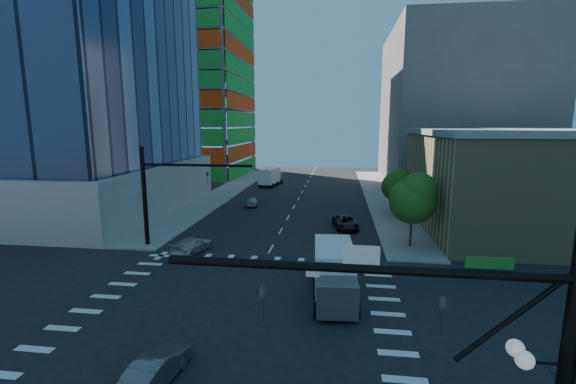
# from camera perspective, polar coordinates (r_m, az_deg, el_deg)

# --- Properties ---
(ground) EXTENTS (160.00, 160.00, 0.00)m
(ground) POSITION_cam_1_polar(r_m,az_deg,el_deg) (24.26, -7.74, -17.30)
(ground) COLOR black
(ground) RESTS_ON ground
(road_markings) EXTENTS (20.00, 20.00, 0.01)m
(road_markings) POSITION_cam_1_polar(r_m,az_deg,el_deg) (24.26, -7.74, -17.29)
(road_markings) COLOR silver
(road_markings) RESTS_ON ground
(sidewalk_ne) EXTENTS (5.00, 60.00, 0.15)m
(sidewalk_ne) POSITION_cam_1_polar(r_m,az_deg,el_deg) (62.10, 13.51, -0.48)
(sidewalk_ne) COLOR gray
(sidewalk_ne) RESTS_ON ground
(sidewalk_nw) EXTENTS (5.00, 60.00, 0.15)m
(sidewalk_nw) POSITION_cam_1_polar(r_m,az_deg,el_deg) (64.42, -9.18, 0.04)
(sidewalk_nw) COLOR gray
(sidewalk_nw) RESTS_ON ground
(construction_building) EXTENTS (25.16, 34.50, 70.60)m
(construction_building) POSITION_cam_1_polar(r_m,az_deg,el_deg) (90.15, -15.03, 18.32)
(construction_building) COLOR slate
(construction_building) RESTS_ON ground
(commercial_building) EXTENTS (20.50, 22.50, 10.60)m
(commercial_building) POSITION_cam_1_polar(r_m,az_deg,el_deg) (47.19, 31.35, 1.52)
(commercial_building) COLOR #A0885D
(commercial_building) RESTS_ON ground
(bg_building_ne) EXTENTS (24.00, 30.00, 28.00)m
(bg_building_ne) POSITION_cam_1_polar(r_m,az_deg,el_deg) (78.69, 23.56, 11.32)
(bg_building_ne) COLOR #625C59
(bg_building_ne) RESTS_ON ground
(signal_mast_se) EXTENTS (10.51, 2.48, 9.00)m
(signal_mast_se) POSITION_cam_1_polar(r_m,az_deg,el_deg) (12.04, 31.82, -21.99)
(signal_mast_se) COLOR black
(signal_mast_se) RESTS_ON sidewalk_se
(signal_mast_nw) EXTENTS (10.20, 0.40, 9.00)m
(signal_mast_nw) POSITION_cam_1_polar(r_m,az_deg,el_deg) (36.39, -18.47, 0.65)
(signal_mast_nw) COLOR black
(signal_mast_nw) RESTS_ON sidewalk_nw
(tree_south) EXTENTS (4.16, 4.16, 6.82)m
(tree_south) POSITION_cam_1_polar(r_m,az_deg,el_deg) (35.88, 18.22, -0.78)
(tree_south) COLOR #382316
(tree_south) RESTS_ON sidewalk_ne
(tree_north) EXTENTS (3.54, 3.52, 5.78)m
(tree_north) POSITION_cam_1_polar(r_m,az_deg,el_deg) (47.72, 15.92, 1.07)
(tree_north) COLOR #382316
(tree_north) RESTS_ON sidewalk_ne
(car_nb_far) EXTENTS (3.11, 5.23, 1.36)m
(car_nb_far) POSITION_cam_1_polar(r_m,az_deg,el_deg) (41.99, 8.50, -4.45)
(car_nb_far) COLOR black
(car_nb_far) RESTS_ON ground
(car_sb_near) EXTENTS (3.02, 4.86, 1.32)m
(car_sb_near) POSITION_cam_1_polar(r_m,az_deg,el_deg) (34.97, -14.00, -7.65)
(car_sb_near) COLOR #BCBCBC
(car_sb_near) RESTS_ON ground
(car_sb_mid) EXTENTS (1.93, 3.92, 1.29)m
(car_sb_mid) POSITION_cam_1_polar(r_m,az_deg,el_deg) (53.07, -5.30, -1.38)
(car_sb_mid) COLOR #A0A3A8
(car_sb_mid) RESTS_ON ground
(car_sb_cross) EXTENTS (1.93, 4.12, 1.30)m
(car_sb_cross) POSITION_cam_1_polar(r_m,az_deg,el_deg) (19.19, -18.94, -23.54)
(car_sb_cross) COLOR #4F5054
(car_sb_cross) RESTS_ON ground
(box_truck_near) EXTENTS (3.11, 6.45, 3.29)m
(box_truck_near) POSITION_cam_1_polar(r_m,az_deg,el_deg) (25.19, 6.90, -12.56)
(box_truck_near) COLOR black
(box_truck_near) RESTS_ON ground
(box_truck_far) EXTENTS (3.64, 6.57, 3.26)m
(box_truck_far) POSITION_cam_1_polar(r_m,az_deg,el_deg) (70.24, -2.51, 2.12)
(box_truck_far) COLOR black
(box_truck_far) RESTS_ON ground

